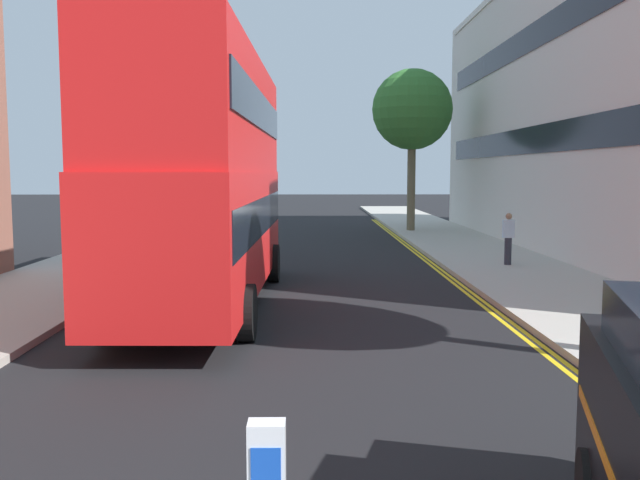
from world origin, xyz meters
The scene contains 7 objects.
sidewalk_right centered at (6.50, 16.00, 0.07)m, with size 4.00×80.00×0.14m, color #ADA89E.
sidewalk_left centered at (-6.50, 16.00, 0.07)m, with size 4.00×80.00×0.14m, color #ADA89E.
kerb_line_outer centered at (4.40, 14.00, 0.00)m, with size 0.10×56.00×0.01m, color yellow.
kerb_line_inner centered at (4.24, 14.00, 0.00)m, with size 0.10×56.00×0.01m, color yellow.
double_decker_bus_away centered at (-2.01, 14.04, 3.03)m, with size 2.94×10.85×5.64m.
pedestrian_far centered at (6.51, 19.73, 0.99)m, with size 0.34×0.22×1.62m.
street_tree_near centered at (5.31, 32.40, 6.02)m, with size 3.93×3.93×7.89m.
Camera 1 is at (0.33, -1.47, 3.05)m, focal length 38.48 mm.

